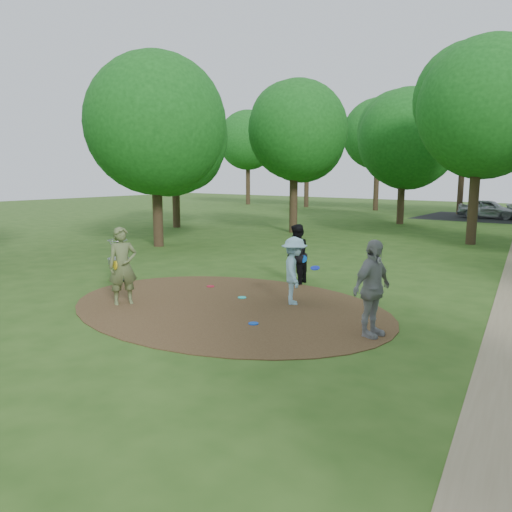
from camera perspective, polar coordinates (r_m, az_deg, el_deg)
The scene contains 12 objects.
ground at distance 12.29m, azimuth -3.36°, elevation -5.81°, with size 100.00×100.00×0.00m, color #2D5119.
dirt_clearing at distance 12.29m, azimuth -3.36°, elevation -5.76°, with size 8.40×8.40×0.02m, color #47301C.
player_observer_with_disc at distance 12.72m, azimuth -14.99°, elevation -1.13°, with size 0.75×0.84×1.93m.
player_throwing_with_disc at distance 12.35m, azimuth 4.39°, elevation -1.72°, with size 1.28×1.26×1.69m.
player_walking_with_disc at distance 14.59m, azimuth 4.63°, elevation 0.18°, with size 0.83×0.97×1.77m.
player_waiting_with_disc at distance 10.12m, azimuth 13.12°, elevation -3.66°, with size 0.66×1.21×1.96m.
disc_ground_cyan at distance 13.05m, azimuth -1.61°, elevation -4.76°, with size 0.22×0.22×0.02m, color #1BDED9.
disc_ground_blue at distance 10.85m, azimuth -0.30°, elevation -7.72°, with size 0.22×0.22×0.02m, color blue.
disc_ground_red at distance 14.36m, azimuth -5.23°, elevation -3.47°, with size 0.22×0.22×0.02m, color red.
car_left at distance 39.46m, azimuth 25.03°, elevation 4.91°, with size 1.62×4.02×1.37m, color #989C9F.
disc_golf_basket at distance 15.52m, azimuth -15.49°, elevation 0.38°, with size 0.63×0.63×1.54m.
tree_ring at distance 20.40m, azimuth 17.19°, elevation 14.65°, with size 37.18×45.60×9.35m.
Camera 1 is at (7.65, -9.06, 3.24)m, focal length 35.00 mm.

